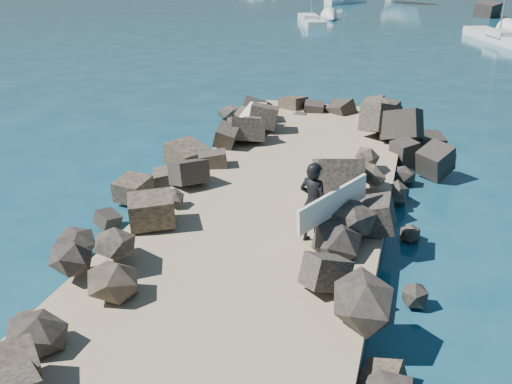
# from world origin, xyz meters

# --- Properties ---
(ground) EXTENTS (800.00, 800.00, 0.00)m
(ground) POSITION_xyz_m (0.00, 0.00, 0.00)
(ground) COLOR #0F384C
(ground) RESTS_ON ground
(jetty) EXTENTS (6.00, 26.00, 0.60)m
(jetty) POSITION_xyz_m (0.00, -2.00, 0.30)
(jetty) COLOR #8C7759
(jetty) RESTS_ON ground
(riprap_left) EXTENTS (2.60, 22.00, 1.00)m
(riprap_left) POSITION_xyz_m (-2.90, -1.50, 0.50)
(riprap_left) COLOR black
(riprap_left) RESTS_ON ground
(riprap_right) EXTENTS (2.60, 22.00, 1.00)m
(riprap_right) POSITION_xyz_m (2.90, -1.50, 0.50)
(riprap_right) COLOR black
(riprap_right) RESTS_ON ground
(surfboard_resting) EXTENTS (0.80, 2.60, 0.09)m
(surfboard_resting) POSITION_xyz_m (-2.38, 6.00, 1.04)
(surfboard_resting) COLOR white
(surfboard_resting) RESTS_ON riprap_left
(surfer_with_board) EXTENTS (1.47, 2.15, 1.94)m
(surfer_with_board) POSITION_xyz_m (1.51, -1.41, 1.58)
(surfer_with_board) COLOR black
(surfer_with_board) RESTS_ON jetty
(sailboat_b) EXTENTS (4.83, 5.94, 7.70)m
(sailboat_b) POSITION_xyz_m (-7.13, 64.64, 0.35)
(sailboat_b) COLOR silver
(sailboat_b) RESTS_ON ground
(sailboat_a) EXTENTS (4.18, 7.90, 9.30)m
(sailboat_a) POSITION_xyz_m (-7.24, 42.57, 0.35)
(sailboat_a) COLOR silver
(sailboat_a) RESTS_ON ground
(sailboat_c) EXTENTS (5.08, 8.88, 10.42)m
(sailboat_c) POSITION_xyz_m (8.89, 36.06, 0.35)
(sailboat_c) COLOR silver
(sailboat_c) RESTS_ON ground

